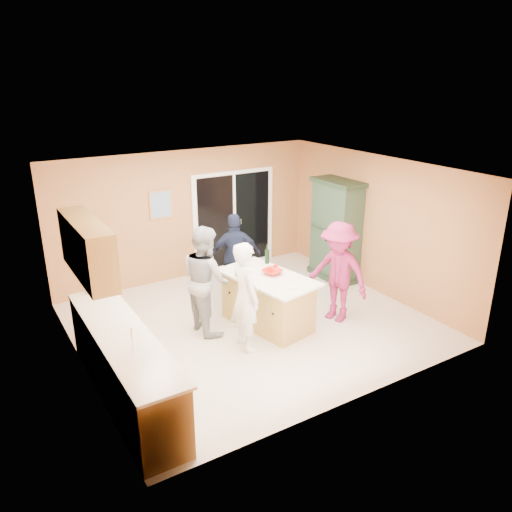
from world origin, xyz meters
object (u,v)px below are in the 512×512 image
kitchen_island (268,302)px  green_hutch (336,231)px  woman_magenta (338,272)px  woman_navy (235,257)px  woman_white (245,297)px  woman_grey (206,279)px

kitchen_island → green_hutch: 2.57m
kitchen_island → woman_magenta: (1.11, -0.44, 0.45)m
woman_navy → woman_magenta: bearing=141.0°
woman_navy → woman_white: bearing=84.3°
woman_grey → green_hutch: bearing=-81.2°
woman_white → woman_magenta: bearing=-86.3°
green_hutch → woman_white: (-2.97, -1.47, -0.14)m
kitchen_island → woman_white: (-0.69, -0.44, 0.44)m
kitchen_island → woman_navy: size_ratio=1.11×
kitchen_island → woman_grey: woman_grey is taller
green_hutch → woman_magenta: (-1.17, -1.46, -0.13)m
woman_magenta → kitchen_island: bearing=-129.4°
woman_grey → kitchen_island: bearing=-116.0°
woman_white → woman_grey: woman_grey is taller
woman_navy → green_hutch: bearing=-166.1°
woman_white → woman_navy: bearing=-21.0°
woman_magenta → woman_navy: bearing=-166.0°
green_hutch → woman_navy: (-2.21, 0.19, -0.18)m
woman_grey → woman_navy: bearing=-53.0°
green_hutch → woman_magenta: size_ratio=1.18×
woman_white → woman_magenta: 1.80m
kitchen_island → woman_grey: (-0.93, 0.41, 0.47)m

